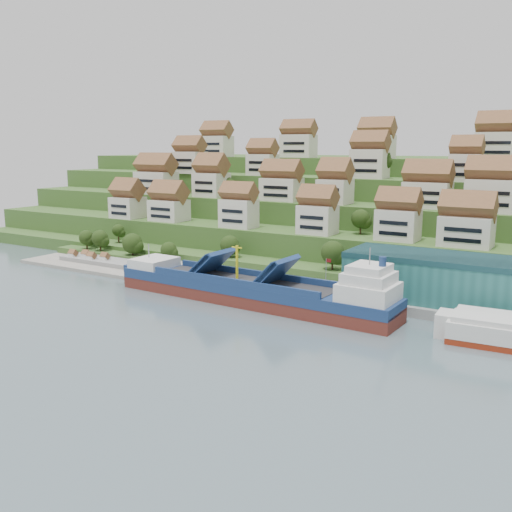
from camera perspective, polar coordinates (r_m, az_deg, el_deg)
The scene contains 10 objects.
ground at distance 132.23m, azimuth -2.02°, elevation -4.52°, with size 300.00×300.00×0.00m, color slate.
quay at distance 135.66m, azimuth 8.60°, elevation -3.76°, with size 180.00×14.00×2.20m, color gray.
pebble_beach at distance 177.97m, azimuth -15.60°, elevation -0.73°, with size 45.00×20.00×1.00m, color gray.
hillside at distance 222.66m, azimuth 12.85°, elevation 4.32°, with size 260.00×128.00×31.00m.
hillside_village at distance 180.60m, azimuth 8.87°, elevation 7.29°, with size 153.61×61.73×28.51m.
hillside_trees at distance 173.93m, azimuth 1.87°, elevation 4.79°, with size 136.14×62.27×31.68m.
warehouse at distance 127.72m, azimuth 22.38°, elevation -2.58°, with size 60.00×15.00×10.00m, color #276B68.
flagpole at distance 130.58m, azimuth 7.05°, elevation -1.69°, with size 1.28×0.16×8.00m.
beach_huts at distance 178.30m, azimuth -16.36°, elevation -0.22°, with size 14.40×3.70×2.20m.
cargo_ship at distance 128.84m, azimuth 0.11°, elevation -3.55°, with size 70.02×13.42×15.34m.
Camera 1 is at (70.40, -106.25, 35.21)m, focal length 40.00 mm.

